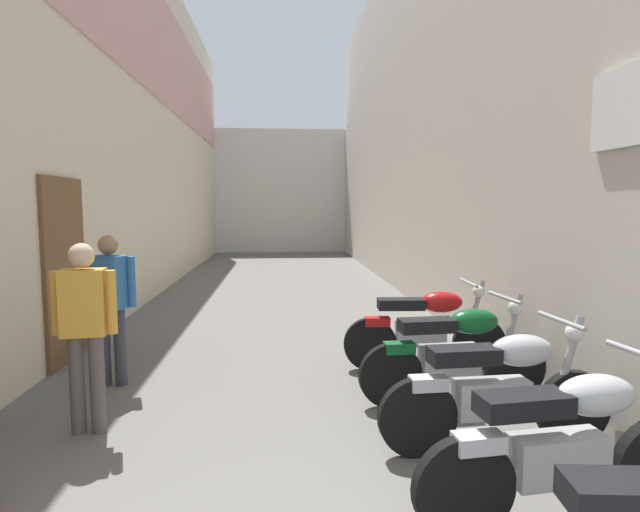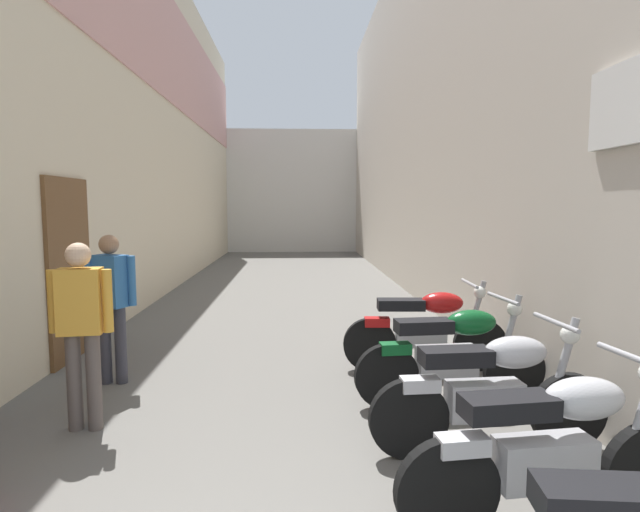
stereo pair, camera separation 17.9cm
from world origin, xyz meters
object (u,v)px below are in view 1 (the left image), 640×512
Objects in this scene: motorcycle_second at (567,444)px; pedestrian_further_down at (110,299)px; motorcycle_fifth at (426,326)px; pedestrian_mid_alley at (84,324)px; motorcycle_third at (499,387)px; motorcycle_fourth at (455,351)px.

pedestrian_further_down is at bearing 142.41° from motorcycle_second.
motorcycle_fifth is 3.54m from pedestrian_mid_alley.
motorcycle_fifth is (0.00, 1.95, 0.00)m from motorcycle_third.
motorcycle_third is at bearing 90.00° from motorcycle_second.
pedestrian_mid_alley is (-3.23, -0.39, 0.42)m from motorcycle_fourth.
motorcycle_fifth is (0.00, 0.99, 0.00)m from motorcycle_fourth.
motorcycle_second and motorcycle_third have the same top height.
motorcycle_second is 1.18× the size of pedestrian_further_down.
motorcycle_fourth is 1.18× the size of pedestrian_mid_alley.
motorcycle_second and motorcycle_fifth have the same top height.
motorcycle_second is 4.30m from pedestrian_further_down.
motorcycle_fourth is (-0.00, 0.96, 0.00)m from motorcycle_third.
pedestrian_mid_alley reaches higher than motorcycle_third.
motorcycle_fifth is at bearing 90.00° from motorcycle_second.
motorcycle_third is 3.31m from pedestrian_mid_alley.
pedestrian_mid_alley is at bearing -81.82° from pedestrian_further_down.
motorcycle_third is at bearing -26.52° from pedestrian_further_down.
motorcycle_third and motorcycle_fourth have the same top height.
pedestrian_further_down is at bearing 167.77° from motorcycle_fourth.
motorcycle_fourth is at bearing -90.00° from motorcycle_fifth.
motorcycle_third is 0.96m from motorcycle_fourth.
motorcycle_fourth is at bearing -12.23° from pedestrian_further_down.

